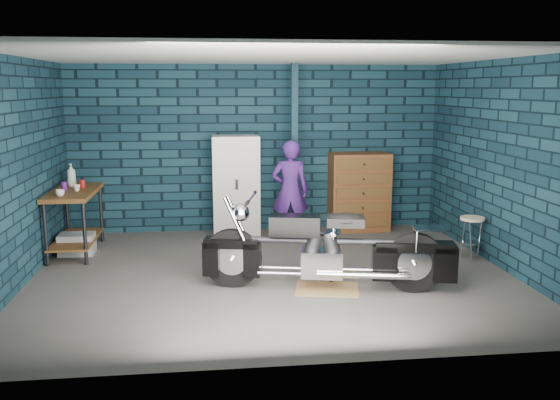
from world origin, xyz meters
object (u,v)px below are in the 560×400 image
Objects in this scene: person at (290,191)px; storage_bin at (77,244)px; motorcycle at (328,244)px; locker at (236,185)px; workbench at (75,222)px; tool_chest at (359,192)px; shop_stool at (471,238)px.

person is 3.26× the size of storage_bin.
motorcycle is 5.23× the size of storage_bin.
storage_bin is (-3.24, 1.88, -0.40)m from motorcycle.
locker reaches higher than motorcycle.
tool_chest is (4.36, 0.88, 0.19)m from workbench.
storage_bin is 4.47m from tool_chest.
tool_chest is at bearing 11.46° from workbench.
workbench reaches higher than storage_bin.
workbench is 0.56× the size of motorcycle.
motorcycle is 2.42m from shop_stool.
person is 3.20m from storage_bin.
tool_chest reaches higher than motorcycle.
shop_stool is (1.10, -1.88, -0.34)m from tool_chest.
storage_bin is at bearing -157.41° from locker.
person is (-0.13, 2.29, 0.23)m from motorcycle.
tool_chest is (1.23, 0.55, -0.14)m from person.
storage_bin is (0.02, -0.08, -0.31)m from workbench.
motorcycle is 3.05m from tool_chest.
person is at bearing 105.03° from motorcycle.
workbench is 2.51m from locker.
locker is at bearing 180.00° from tool_chest.
motorcycle is at bearing 99.03° from person.
person is 1.35m from tool_chest.
locker reaches higher than person.
workbench is 2.34× the size of shop_stool.
shop_stool is at bearing -59.53° from tool_chest.
workbench is 5.55m from shop_stool.
shop_stool is (5.44, -0.92, 0.15)m from storage_bin.
shop_stool is at bearing 35.49° from motorcycle.
storage_bin is (-3.11, -0.41, -0.63)m from person.
workbench is 4.45m from tool_chest.
shop_stool is at bearing -30.95° from locker.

